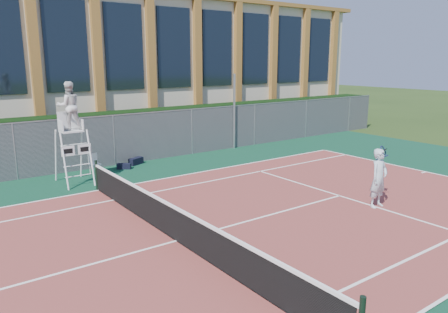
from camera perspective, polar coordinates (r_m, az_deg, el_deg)
ground at (r=11.47m, az=-6.20°, el=-11.03°), size 120.00×120.00×0.00m
apron at (r=12.28m, az=-8.58°, el=-9.43°), size 36.00×20.00×0.01m
tennis_court at (r=11.47m, az=-6.20°, el=-10.93°), size 23.77×10.97×0.02m
tennis_net at (r=11.27m, az=-6.27°, el=-8.52°), size 0.10×11.30×1.10m
fence at (r=19.01m, az=-19.74°, el=1.29°), size 40.00×0.06×2.20m
hedge at (r=20.14m, az=-20.73°, el=1.82°), size 40.00×1.40×2.20m
building at (r=27.59m, az=-25.83°, el=10.46°), size 45.00×10.60×8.22m
steel_pole at (r=22.67m, az=1.35°, el=5.88°), size 0.12×0.12×3.87m
umpire_chair at (r=17.00m, az=-19.58°, el=5.89°), size 1.07×1.65×3.85m
plastic_chair at (r=18.54m, az=-16.62°, el=-0.69°), size 0.42×0.43×0.82m
sports_bag_near at (r=19.76m, az=-11.43°, el=-0.60°), size 0.76×0.54×0.30m
sports_bag_far at (r=19.08m, az=-12.94°, el=-1.24°), size 0.62×0.54×0.23m
tennis_player at (r=14.44m, az=19.57°, el=-2.66°), size 1.03×0.69×1.86m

